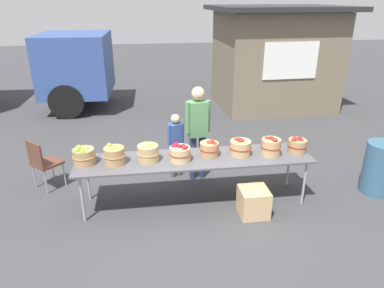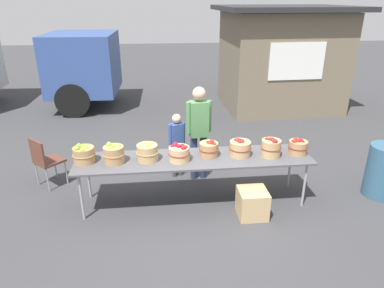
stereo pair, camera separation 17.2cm
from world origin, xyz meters
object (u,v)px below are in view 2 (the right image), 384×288
at_px(apple_basket_red_0, 179,153).
at_px(folding_chair, 45,159).
at_px(apple_basket_green_2, 147,152).
at_px(apple_basket_red_1, 209,149).
at_px(apple_basket_red_4, 298,146).
at_px(apple_basket_green_1, 114,154).
at_px(apple_basket_green_0, 84,154).
at_px(apple_basket_red_2, 240,148).
at_px(trash_barrel, 384,171).
at_px(market_table, 194,160).
at_px(vendor_adult, 199,126).
at_px(produce_crate, 252,203).
at_px(apple_basket_red_3, 271,148).
at_px(child_customer, 177,140).

xyz_separation_m(apple_basket_red_0, folding_chair, (-2.16, 0.80, -0.36)).
bearing_deg(apple_basket_green_2, folding_chair, 156.10).
distance_m(apple_basket_red_1, apple_basket_red_4, 1.36).
height_order(apple_basket_green_1, folding_chair, apple_basket_green_1).
height_order(apple_basket_red_1, folding_chair, apple_basket_red_1).
bearing_deg(apple_basket_green_0, apple_basket_red_2, -0.07).
bearing_deg(trash_barrel, market_table, 177.88).
distance_m(market_table, vendor_adult, 0.83).
height_order(vendor_adult, produce_crate, vendor_adult).
bearing_deg(trash_barrel, apple_basket_red_3, 178.05).
xyz_separation_m(market_table, apple_basket_green_0, (-1.59, 0.03, 0.16)).
distance_m(apple_basket_green_1, apple_basket_red_0, 0.94).
height_order(apple_basket_red_1, apple_basket_red_3, apple_basket_red_3).
bearing_deg(apple_basket_red_2, apple_basket_red_0, -174.94).
bearing_deg(apple_basket_red_4, apple_basket_red_1, 177.73).
distance_m(apple_basket_green_1, trash_barrel, 4.19).
distance_m(apple_basket_red_1, folding_chair, 2.73).
distance_m(apple_basket_red_2, produce_crate, 0.83).
height_order(apple_basket_red_3, produce_crate, apple_basket_red_3).
xyz_separation_m(apple_basket_green_1, produce_crate, (1.96, -0.43, -0.68)).
relative_size(apple_basket_red_4, trash_barrel, 0.35).
xyz_separation_m(apple_basket_red_0, apple_basket_red_3, (1.38, 0.01, 0.02)).
distance_m(apple_basket_red_4, folding_chair, 4.06).
height_order(apple_basket_green_0, produce_crate, apple_basket_green_0).
distance_m(apple_basket_red_1, trash_barrel, 2.81).
xyz_separation_m(apple_basket_green_0, apple_basket_red_2, (2.29, -0.00, -0.01)).
bearing_deg(apple_basket_red_3, apple_basket_red_1, 173.46).
distance_m(apple_basket_green_0, vendor_adult, 1.91).
bearing_deg(child_customer, apple_basket_red_1, 96.90).
relative_size(market_table, apple_basket_red_4, 11.70).
height_order(market_table, produce_crate, market_table).
height_order(apple_basket_red_2, vendor_adult, vendor_adult).
relative_size(apple_basket_green_2, produce_crate, 0.79).
bearing_deg(apple_basket_green_1, folding_chair, 147.57).
xyz_separation_m(apple_basket_green_0, apple_basket_red_4, (3.18, -0.02, -0.01)).
bearing_deg(folding_chair, apple_basket_red_1, -149.59).
bearing_deg(apple_basket_red_0, apple_basket_green_2, 173.64).
height_order(vendor_adult, trash_barrel, vendor_adult).
bearing_deg(child_customer, vendor_adult, 142.15).
bearing_deg(child_customer, apple_basket_green_0, 11.41).
bearing_deg(trash_barrel, apple_basket_red_4, 175.36).
relative_size(apple_basket_red_3, trash_barrel, 0.36).
relative_size(apple_basket_green_2, child_customer, 0.28).
height_order(apple_basket_green_2, apple_basket_red_4, apple_basket_green_2).
bearing_deg(apple_basket_red_3, apple_basket_green_1, 179.52).
height_order(apple_basket_green_0, apple_basket_green_2, same).
relative_size(apple_basket_red_1, folding_chair, 0.35).
relative_size(apple_basket_red_4, produce_crate, 0.73).
bearing_deg(apple_basket_green_2, apple_basket_green_1, -177.24).
height_order(apple_basket_red_0, produce_crate, apple_basket_red_0).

